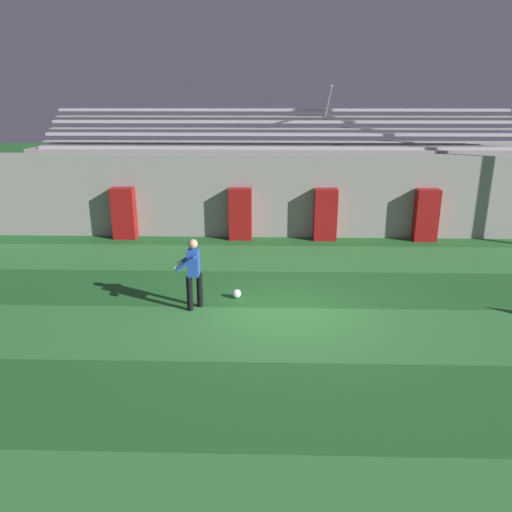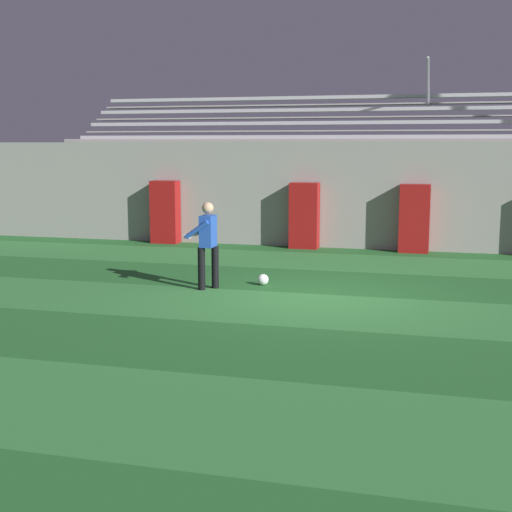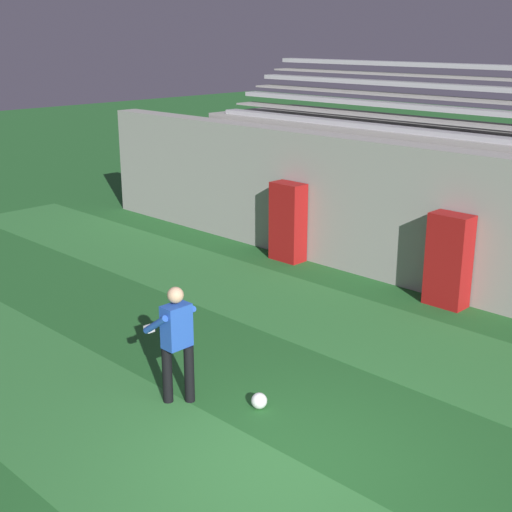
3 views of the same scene
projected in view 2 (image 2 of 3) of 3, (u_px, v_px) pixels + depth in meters
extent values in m
plane|color=#236028|center=(318.00, 297.00, 13.00)|extent=(80.00, 80.00, 0.00)
cube|color=#337A38|center=(216.00, 416.00, 7.28)|extent=(28.00, 2.48, 0.01)
cube|color=#337A38|center=(307.00, 309.00, 12.01)|extent=(28.00, 2.48, 0.01)
cube|color=#337A38|center=(347.00, 262.00, 16.75)|extent=(28.00, 2.48, 0.01)
cube|color=#999691|center=(361.00, 195.00, 18.99)|extent=(24.00, 0.60, 2.80)
cube|color=maroon|center=(304.00, 216.00, 18.91)|extent=(0.76, 0.44, 1.74)
cube|color=maroon|center=(414.00, 219.00, 18.18)|extent=(0.76, 0.44, 1.74)
cube|color=maroon|center=(165.00, 212.00, 19.92)|extent=(0.76, 0.44, 1.74)
cube|color=#999691|center=(369.00, 189.00, 20.89)|extent=(18.00, 3.20, 2.90)
cube|color=#B7B7BC|center=(366.00, 137.00, 19.46)|extent=(17.10, 0.36, 0.10)
cube|color=#999691|center=(365.00, 145.00, 19.31)|extent=(17.10, 0.60, 0.04)
cube|color=#B7B7BC|center=(369.00, 123.00, 20.07)|extent=(17.10, 0.36, 0.10)
cube|color=#999691|center=(368.00, 131.00, 19.91)|extent=(17.10, 0.60, 0.04)
cube|color=#B7B7BC|center=(372.00, 109.00, 20.68)|extent=(17.10, 0.36, 0.10)
cube|color=#999691|center=(371.00, 117.00, 20.52)|extent=(17.10, 0.60, 0.04)
cube|color=#B7B7BC|center=(374.00, 97.00, 21.28)|extent=(17.10, 0.36, 0.10)
cube|color=#999691|center=(374.00, 104.00, 21.13)|extent=(17.10, 0.60, 0.04)
cylinder|color=#B7B7BC|center=(428.00, 84.00, 19.60)|extent=(0.06, 1.93, 1.25)
cylinder|color=black|center=(202.00, 269.00, 13.54)|extent=(0.14, 0.14, 0.82)
cylinder|color=black|center=(215.00, 267.00, 13.70)|extent=(0.14, 0.14, 0.82)
cube|color=#234CB2|center=(208.00, 231.00, 13.51)|extent=(0.24, 0.38, 0.60)
sphere|color=tan|center=(208.00, 208.00, 13.44)|extent=(0.22, 0.22, 0.22)
cylinder|color=#234CB2|center=(197.00, 230.00, 13.31)|extent=(0.48, 0.09, 0.37)
cylinder|color=#234CB2|center=(205.00, 227.00, 13.77)|extent=(0.48, 0.09, 0.37)
cube|color=silver|center=(188.00, 236.00, 13.42)|extent=(0.11, 0.11, 0.08)
cube|color=silver|center=(195.00, 233.00, 13.80)|extent=(0.11, 0.11, 0.08)
sphere|color=white|center=(263.00, 280.00, 14.04)|extent=(0.22, 0.22, 0.22)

